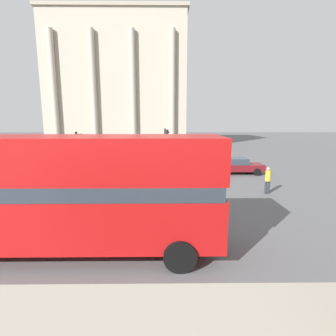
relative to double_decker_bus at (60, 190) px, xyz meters
The scene contains 8 objects.
double_decker_bus is the anchor object (origin of this frame).
plaza_building_left 40.98m from the double_decker_bus, 96.09° to the left, with size 22.64×15.95×21.13m.
traffic_light_near 5.04m from the double_decker_bus, 100.74° to the left, with size 0.42×0.24×3.93m.
traffic_light_mid 12.62m from the double_decker_bus, 73.70° to the left, with size 0.42×0.24×3.89m.
car_maroon 16.70m from the double_decker_bus, 54.63° to the left, with size 4.20×1.93×1.35m.
pedestrian_yellow 12.32m from the double_decker_bus, 36.67° to the left, with size 0.32×0.32×1.66m.
pedestrian_grey 9.36m from the double_decker_bus, 78.53° to the left, with size 0.32×0.32×1.66m.
pedestrian_black 18.87m from the double_decker_bus, 68.86° to the left, with size 0.32×0.32×1.59m.
Camera 1 is at (-0.70, -2.13, 4.50)m, focal length 28.00 mm.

